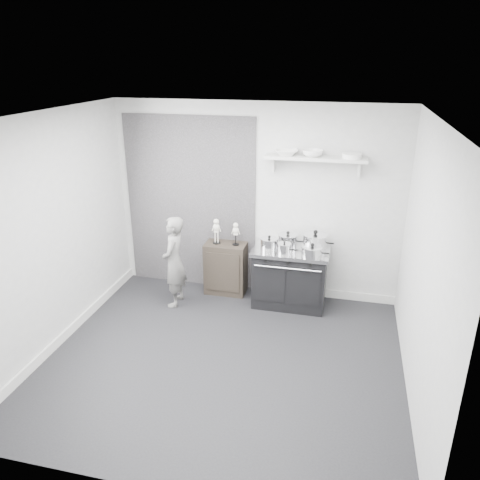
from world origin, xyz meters
name	(u,v)px	position (x,y,z in m)	size (l,w,h in m)	color
ground	(223,359)	(0.00, 0.00, 0.00)	(4.00, 4.00, 0.00)	black
room_shell	(216,219)	(-0.09, 0.15, 1.64)	(4.02, 3.62, 2.71)	#B2B2AF
wall_shelf	(316,159)	(0.80, 1.68, 2.01)	(1.30, 0.26, 0.24)	silver
stove	(290,276)	(0.56, 1.48, 0.41)	(1.02, 0.64, 0.82)	black
side_cabinet	(226,268)	(-0.39, 1.61, 0.38)	(0.58, 0.34, 0.76)	black
child	(174,262)	(-0.97, 1.11, 0.64)	(0.46, 0.30, 1.27)	slate
pot_front_left	(269,244)	(0.27, 1.40, 0.90)	(0.32, 0.24, 0.20)	silver
pot_back_left	(288,240)	(0.50, 1.60, 0.90)	(0.36, 0.27, 0.21)	silver
pot_back_right	(315,241)	(0.87, 1.57, 0.93)	(0.42, 0.33, 0.26)	silver
pot_front_right	(312,251)	(0.85, 1.29, 0.89)	(0.36, 0.27, 0.19)	silver
pot_front_center	(284,248)	(0.49, 1.30, 0.89)	(0.27, 0.18, 0.17)	silver
skeleton_full	(216,229)	(-0.52, 1.61, 0.96)	(0.12, 0.08, 0.42)	silver
skeleton_torso	(236,232)	(-0.24, 1.61, 0.94)	(0.11, 0.07, 0.38)	silver
bowl_large	(286,152)	(0.42, 1.67, 2.08)	(0.30, 0.30, 0.07)	white
bowl_small	(312,153)	(0.76, 1.67, 2.08)	(0.27, 0.27, 0.08)	white
plate_stack	(352,156)	(1.25, 1.67, 2.07)	(0.24, 0.24, 0.06)	white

